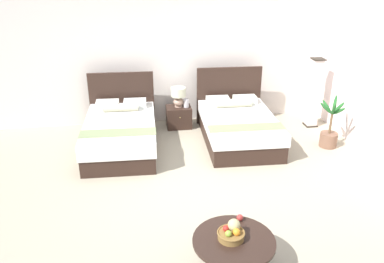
# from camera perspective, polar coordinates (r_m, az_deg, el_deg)

# --- Properties ---
(ground_plane) EXTENTS (10.40, 9.53, 0.02)m
(ground_plane) POSITION_cam_1_polar(r_m,az_deg,el_deg) (6.48, 0.19, -7.87)
(ground_plane) COLOR #ACA289
(wall_back) EXTENTS (10.40, 0.12, 2.78)m
(wall_back) POSITION_cam_1_polar(r_m,az_deg,el_deg) (8.70, -2.90, 10.35)
(wall_back) COLOR white
(wall_back) RESTS_ON ground
(bed_near_window) EXTENTS (1.40, 2.23, 1.22)m
(bed_near_window) POSITION_cam_1_polar(r_m,az_deg,el_deg) (7.71, -10.13, -0.11)
(bed_near_window) COLOR #312019
(bed_near_window) RESTS_ON ground
(bed_near_corner) EXTENTS (1.46, 2.19, 1.25)m
(bed_near_corner) POSITION_cam_1_polar(r_m,az_deg,el_deg) (7.98, 6.55, 0.83)
(bed_near_corner) COLOR #312019
(bed_near_corner) RESTS_ON ground
(nightstand) EXTENTS (0.52, 0.43, 0.46)m
(nightstand) POSITION_cam_1_polar(r_m,az_deg,el_deg) (8.59, -1.90, 2.09)
(nightstand) COLOR #312019
(nightstand) RESTS_ON ground
(table_lamp) EXTENTS (0.31, 0.31, 0.42)m
(table_lamp) POSITION_cam_1_polar(r_m,az_deg,el_deg) (8.44, -1.96, 5.20)
(table_lamp) COLOR tan
(table_lamp) RESTS_ON nightstand
(vase) EXTENTS (0.11, 0.11, 0.19)m
(vase) POSITION_cam_1_polar(r_m,az_deg,el_deg) (8.46, -0.83, 4.08)
(vase) COLOR silver
(vase) RESTS_ON nightstand
(coffee_table) EXTENTS (0.95, 0.95, 0.43)m
(coffee_table) POSITION_cam_1_polar(r_m,az_deg,el_deg) (4.79, 5.97, -16.01)
(coffee_table) COLOR #312019
(coffee_table) RESTS_ON ground
(fruit_bowl) EXTENTS (0.32, 0.32, 0.22)m
(fruit_bowl) POSITION_cam_1_polar(r_m,az_deg,el_deg) (4.70, 5.68, -14.13)
(fruit_bowl) COLOR olive
(fruit_bowl) RESTS_ON coffee_table
(loose_apple) EXTENTS (0.08, 0.08, 0.08)m
(loose_apple) POSITION_cam_1_polar(r_m,az_deg,el_deg) (5.01, 6.84, -12.10)
(loose_apple) COLOR #B03430
(loose_apple) RESTS_ON coffee_table
(floor_lamp_corner) EXTENTS (0.25, 0.25, 1.48)m
(floor_lamp_corner) POSITION_cam_1_polar(r_m,az_deg,el_deg) (8.87, 17.03, 5.26)
(floor_lamp_corner) COLOR #2E281F
(floor_lamp_corner) RESTS_ON ground
(potted_palm) EXTENTS (0.49, 0.45, 1.00)m
(potted_palm) POSITION_cam_1_polar(r_m,az_deg,el_deg) (8.12, 18.98, -0.29)
(potted_palm) COLOR brown
(potted_palm) RESTS_ON ground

